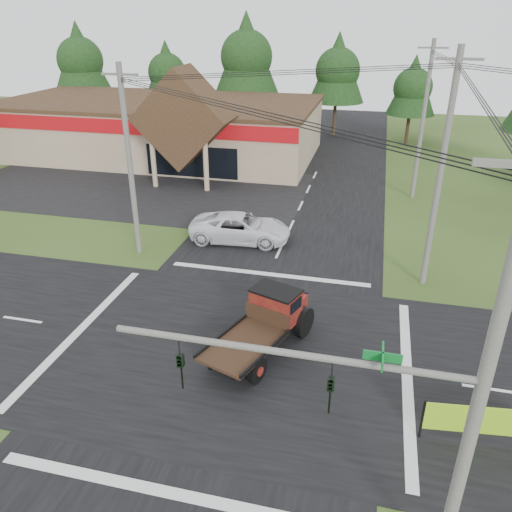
% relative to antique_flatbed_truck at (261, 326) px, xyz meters
% --- Properties ---
extents(ground, '(120.00, 120.00, 0.00)m').
position_rel_antique_flatbed_truck_xyz_m(ground, '(-1.12, -0.31, -1.21)').
color(ground, '#304217').
rests_on(ground, ground).
extents(road_ns, '(12.00, 120.00, 0.02)m').
position_rel_antique_flatbed_truck_xyz_m(road_ns, '(-1.12, -0.31, -1.20)').
color(road_ns, black).
rests_on(road_ns, ground).
extents(road_ew, '(120.00, 12.00, 0.02)m').
position_rel_antique_flatbed_truck_xyz_m(road_ew, '(-1.12, -0.31, -1.19)').
color(road_ew, black).
rests_on(road_ew, ground).
extents(parking_apron, '(28.00, 14.00, 0.02)m').
position_rel_antique_flatbed_truck_xyz_m(parking_apron, '(-15.12, 18.69, -1.19)').
color(parking_apron, black).
rests_on(parking_apron, ground).
extents(cvs_building, '(30.40, 18.20, 9.19)m').
position_rel_antique_flatbed_truck_xyz_m(cvs_building, '(-16.83, 29.26, 1.57)').
color(cvs_building, tan).
rests_on(cvs_building, ground).
extents(traffic_signal_mast, '(8.12, 0.24, 7.00)m').
position_rel_antique_flatbed_truck_xyz_m(traffic_signal_mast, '(4.70, -7.81, 3.22)').
color(traffic_signal_mast, '#595651').
rests_on(traffic_signal_mast, ground).
extents(utility_pole_nr, '(2.00, 0.30, 11.00)m').
position_rel_antique_flatbed_truck_xyz_m(utility_pole_nr, '(6.38, -7.81, 4.43)').
color(utility_pole_nr, '#595651').
rests_on(utility_pole_nr, ground).
extents(utility_pole_nw, '(2.00, 0.30, 10.50)m').
position_rel_antique_flatbed_truck_xyz_m(utility_pole_nw, '(-9.12, 7.69, 4.18)').
color(utility_pole_nw, '#595651').
rests_on(utility_pole_nw, ground).
extents(utility_pole_ne, '(2.00, 0.30, 11.50)m').
position_rel_antique_flatbed_truck_xyz_m(utility_pole_ne, '(6.88, 7.69, 4.68)').
color(utility_pole_ne, '#595651').
rests_on(utility_pole_ne, ground).
extents(utility_pole_n, '(2.00, 0.30, 11.20)m').
position_rel_antique_flatbed_truck_xyz_m(utility_pole_n, '(6.88, 21.69, 4.53)').
color(utility_pole_n, '#595651').
rests_on(utility_pole_n, ground).
extents(tree_row_a, '(6.72, 6.72, 12.12)m').
position_rel_antique_flatbed_truck_xyz_m(tree_row_a, '(-31.12, 39.69, 6.84)').
color(tree_row_a, '#332316').
rests_on(tree_row_a, ground).
extents(tree_row_b, '(5.60, 5.60, 10.10)m').
position_rel_antique_flatbed_truck_xyz_m(tree_row_b, '(-21.12, 41.69, 5.50)').
color(tree_row_b, '#332316').
rests_on(tree_row_b, ground).
extents(tree_row_c, '(7.28, 7.28, 13.13)m').
position_rel_antique_flatbed_truck_xyz_m(tree_row_c, '(-11.12, 40.69, 7.51)').
color(tree_row_c, '#332316').
rests_on(tree_row_c, ground).
extents(tree_row_d, '(6.16, 6.16, 11.11)m').
position_rel_antique_flatbed_truck_xyz_m(tree_row_d, '(-1.12, 41.69, 6.17)').
color(tree_row_d, '#332316').
rests_on(tree_row_d, ground).
extents(tree_row_e, '(5.04, 5.04, 9.09)m').
position_rel_antique_flatbed_truck_xyz_m(tree_row_e, '(6.88, 39.69, 4.83)').
color(tree_row_e, '#332316').
rests_on(tree_row_e, ground).
extents(antique_flatbed_truck, '(4.04, 6.17, 2.41)m').
position_rel_antique_flatbed_truck_xyz_m(antique_flatbed_truck, '(0.00, 0.00, 0.00)').
color(antique_flatbed_truck, '#5C0D14').
rests_on(antique_flatbed_truck, ground).
extents(roadside_banner, '(4.43, 0.63, 1.52)m').
position_rel_antique_flatbed_truck_xyz_m(roadside_banner, '(8.33, -3.08, -0.45)').
color(roadside_banner, '#89C81A').
rests_on(roadside_banner, ground).
extents(white_pickup, '(6.32, 3.30, 1.70)m').
position_rel_antique_flatbed_truck_xyz_m(white_pickup, '(-3.77, 10.70, -0.36)').
color(white_pickup, white).
rests_on(white_pickup, ground).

